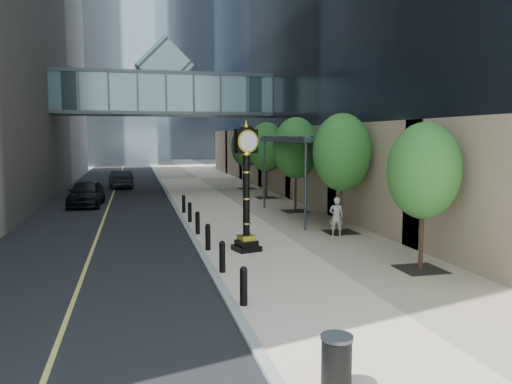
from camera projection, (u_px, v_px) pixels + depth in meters
ground at (358, 312)px, 12.44m from camera, size 320.00×320.00×0.00m
road at (118, 180)px, 49.43m from camera, size 8.00×180.00×0.02m
sidewalk at (199, 179)px, 51.30m from camera, size 8.00×180.00×0.06m
curb at (159, 179)px, 50.36m from camera, size 0.25×180.00×0.07m
distant_tower_c at (128, 22)px, 123.31m from camera, size 22.00×22.00×65.00m
skywalk at (164, 92)px, 37.92m from camera, size 17.00×4.20×5.80m
entrance_canopy at (306, 140)px, 26.31m from camera, size 3.00×8.00×4.38m
bollard_row at (202, 231)px, 20.44m from camera, size 0.20×16.20×0.90m
street_trees at (293, 150)px, 28.84m from camera, size 2.62×28.41×5.39m
street_clock at (246, 196)px, 18.64m from camera, size 1.09×1.09×4.76m
trash_bin at (336, 365)px, 8.45m from camera, size 0.66×0.66×0.90m
pedestrian at (336, 217)px, 21.43m from camera, size 0.71×0.57×1.71m
car_near at (86, 193)px, 31.22m from camera, size 2.16×4.91×1.64m
car_far at (121, 179)px, 42.15m from camera, size 2.20×4.72×1.50m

